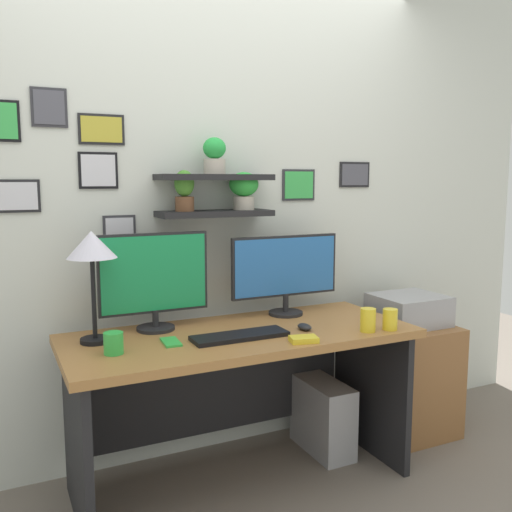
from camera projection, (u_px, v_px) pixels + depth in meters
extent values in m
plane|color=#70665B|center=(242.00, 482.00, 2.70)|extent=(8.00, 8.00, 0.00)
cube|color=silver|center=(207.00, 200.00, 2.91)|extent=(4.40, 0.04, 2.70)
cube|color=black|center=(215.00, 213.00, 2.81)|extent=(0.58, 0.20, 0.03)
cube|color=black|center=(215.00, 177.00, 2.79)|extent=(0.58, 0.20, 0.03)
cylinder|color=#B2A899|center=(215.00, 167.00, 2.78)|extent=(0.11, 0.11, 0.08)
ellipsoid|color=green|center=(214.00, 148.00, 2.77)|extent=(0.11, 0.11, 0.11)
cylinder|color=#B2A899|center=(244.00, 203.00, 2.87)|extent=(0.11, 0.11, 0.07)
ellipsoid|color=green|center=(244.00, 184.00, 2.86)|extent=(0.15, 0.15, 0.12)
cylinder|color=brown|center=(185.00, 204.00, 2.73)|extent=(0.09, 0.09, 0.07)
ellipsoid|color=#468A2D|center=(184.00, 183.00, 2.72)|extent=(0.10, 0.10, 0.13)
cube|color=#2D2D33|center=(120.00, 238.00, 2.71)|extent=(0.16, 0.02, 0.22)
cube|color=silver|center=(120.00, 238.00, 2.71)|extent=(0.13, 0.00, 0.20)
cube|color=black|center=(17.00, 196.00, 2.49)|extent=(0.19, 0.02, 0.15)
cube|color=silver|center=(17.00, 196.00, 2.49)|extent=(0.17, 0.00, 0.12)
cube|color=#2D2D33|center=(49.00, 108.00, 2.51)|extent=(0.16, 0.02, 0.17)
cube|color=#4C4C56|center=(49.00, 107.00, 2.50)|extent=(0.13, 0.00, 0.15)
cube|color=black|center=(354.00, 175.00, 3.26)|extent=(0.21, 0.02, 0.15)
cube|color=#4C4C56|center=(355.00, 175.00, 3.26)|extent=(0.18, 0.00, 0.12)
cube|color=black|center=(98.00, 170.00, 2.63)|extent=(0.18, 0.02, 0.17)
cube|color=silver|center=(98.00, 170.00, 2.62)|extent=(0.16, 0.00, 0.15)
cube|color=#2D2D33|center=(298.00, 185.00, 3.11)|extent=(0.20, 0.02, 0.17)
cube|color=green|center=(299.00, 185.00, 3.10)|extent=(0.18, 0.00, 0.15)
cube|color=black|center=(101.00, 130.00, 2.62)|extent=(0.21, 0.02, 0.14)
cube|color=gold|center=(102.00, 129.00, 2.61)|extent=(0.19, 0.00, 0.12)
cube|color=#9E6B38|center=(241.00, 336.00, 2.60)|extent=(1.63, 0.68, 0.04)
cube|color=black|center=(77.00, 445.00, 2.33)|extent=(0.04, 0.62, 0.71)
cube|color=black|center=(370.00, 387.00, 2.97)|extent=(0.04, 0.62, 0.71)
cube|color=black|center=(218.00, 385.00, 2.91)|extent=(1.43, 0.02, 0.50)
cylinder|color=black|center=(156.00, 328.00, 2.63)|extent=(0.18, 0.18, 0.02)
cylinder|color=black|center=(156.00, 318.00, 2.63)|extent=(0.03, 0.03, 0.08)
cube|color=black|center=(154.00, 273.00, 2.61)|extent=(0.52, 0.02, 0.38)
cube|color=#198C4C|center=(155.00, 273.00, 2.60)|extent=(0.50, 0.00, 0.35)
cylinder|color=black|center=(286.00, 313.00, 2.93)|extent=(0.18, 0.18, 0.02)
cylinder|color=black|center=(286.00, 303.00, 2.93)|extent=(0.03, 0.03, 0.10)
cube|color=black|center=(285.00, 266.00, 2.91)|extent=(0.61, 0.02, 0.32)
cube|color=#2866B2|center=(286.00, 266.00, 2.90)|extent=(0.58, 0.00, 0.29)
cube|color=black|center=(240.00, 336.00, 2.50)|extent=(0.44, 0.14, 0.02)
ellipsoid|color=black|center=(305.00, 327.00, 2.63)|extent=(0.06, 0.09, 0.03)
cylinder|color=black|center=(95.00, 340.00, 2.43)|extent=(0.13, 0.13, 0.02)
cylinder|color=black|center=(94.00, 298.00, 2.40)|extent=(0.02, 0.02, 0.35)
cone|color=silver|center=(92.00, 245.00, 2.37)|extent=(0.21, 0.21, 0.12)
cube|color=green|center=(171.00, 342.00, 2.42)|extent=(0.08, 0.14, 0.01)
cylinder|color=green|center=(114.00, 343.00, 2.26)|extent=(0.08, 0.08, 0.09)
cylinder|color=yellow|center=(390.00, 319.00, 2.63)|extent=(0.07, 0.07, 0.10)
cube|color=yellow|center=(304.00, 339.00, 2.44)|extent=(0.14, 0.11, 0.02)
cylinder|color=yellow|center=(368.00, 320.00, 2.60)|extent=(0.07, 0.07, 0.11)
cube|color=brown|center=(406.00, 377.00, 3.24)|extent=(0.44, 0.50, 0.63)
cube|color=#9E9EA3|center=(409.00, 310.00, 3.18)|extent=(0.38, 0.34, 0.17)
cube|color=#99999E|center=(323.00, 416.00, 3.00)|extent=(0.18, 0.40, 0.38)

